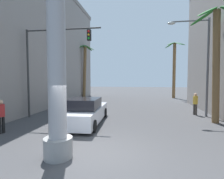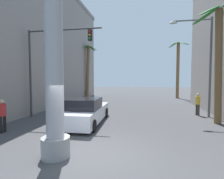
{
  "view_description": "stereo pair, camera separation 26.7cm",
  "coord_description": "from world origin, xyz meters",
  "px_view_note": "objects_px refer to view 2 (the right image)",
  "views": [
    {
      "loc": [
        1.51,
        -6.06,
        2.7
      ],
      "look_at": [
        0.0,
        3.34,
        2.14
      ],
      "focal_mm": 28.0,
      "sensor_mm": 36.0,
      "label": 1
    },
    {
      "loc": [
        1.78,
        -6.02,
        2.7
      ],
      "look_at": [
        0.0,
        3.34,
        2.14
      ],
      "focal_mm": 28.0,
      "sensor_mm": 36.0,
      "label": 2
    }
  ],
  "objects_px": {
    "street_lamp": "(203,57)",
    "pedestrian_curb_left": "(3,113)",
    "traffic_light_mast": "(51,56)",
    "palm_tree_near_right": "(219,54)",
    "palm_tree_far_right": "(178,66)",
    "palm_tree_far_left": "(88,67)",
    "car_lead": "(86,112)",
    "pedestrian_mid_right": "(198,103)"
  },
  "relations": [
    {
      "from": "palm_tree_near_right",
      "to": "palm_tree_far_right",
      "type": "xyz_separation_m",
      "value": [
        0.2,
        14.47,
        0.35
      ]
    },
    {
      "from": "palm_tree_far_left",
      "to": "pedestrian_curb_left",
      "type": "relative_size",
      "value": 4.5
    },
    {
      "from": "palm_tree_far_left",
      "to": "pedestrian_curb_left",
      "type": "height_order",
      "value": "palm_tree_far_left"
    },
    {
      "from": "pedestrian_curb_left",
      "to": "street_lamp",
      "type": "bearing_deg",
      "value": 27.87
    },
    {
      "from": "palm_tree_near_right",
      "to": "pedestrian_curb_left",
      "type": "bearing_deg",
      "value": -160.67
    },
    {
      "from": "street_lamp",
      "to": "palm_tree_far_right",
      "type": "bearing_deg",
      "value": 87.72
    },
    {
      "from": "traffic_light_mast",
      "to": "palm_tree_far_left",
      "type": "xyz_separation_m",
      "value": [
        -1.57,
        12.58,
        0.15
      ]
    },
    {
      "from": "pedestrian_curb_left",
      "to": "palm_tree_far_right",
      "type": "bearing_deg",
      "value": 57.95
    },
    {
      "from": "palm_tree_near_right",
      "to": "street_lamp",
      "type": "bearing_deg",
      "value": 99.08
    },
    {
      "from": "traffic_light_mast",
      "to": "palm_tree_far_right",
      "type": "height_order",
      "value": "palm_tree_far_right"
    },
    {
      "from": "car_lead",
      "to": "palm_tree_far_right",
      "type": "bearing_deg",
      "value": 63.05
    },
    {
      "from": "traffic_light_mast",
      "to": "pedestrian_mid_right",
      "type": "height_order",
      "value": "traffic_light_mast"
    },
    {
      "from": "car_lead",
      "to": "pedestrian_curb_left",
      "type": "height_order",
      "value": "pedestrian_curb_left"
    },
    {
      "from": "car_lead",
      "to": "palm_tree_far_right",
      "type": "relative_size",
      "value": 0.66
    },
    {
      "from": "street_lamp",
      "to": "palm_tree_far_right",
      "type": "height_order",
      "value": "palm_tree_far_right"
    },
    {
      "from": "street_lamp",
      "to": "palm_tree_near_right",
      "type": "distance_m",
      "value": 1.89
    },
    {
      "from": "palm_tree_near_right",
      "to": "palm_tree_far_right",
      "type": "distance_m",
      "value": 14.48
    },
    {
      "from": "traffic_light_mast",
      "to": "palm_tree_near_right",
      "type": "relative_size",
      "value": 0.87
    },
    {
      "from": "car_lead",
      "to": "pedestrian_mid_right",
      "type": "xyz_separation_m",
      "value": [
        7.43,
        3.77,
        0.26
      ]
    },
    {
      "from": "street_lamp",
      "to": "palm_tree_far_left",
      "type": "relative_size",
      "value": 0.93
    },
    {
      "from": "palm_tree_far_left",
      "to": "pedestrian_mid_right",
      "type": "bearing_deg",
      "value": -39.61
    },
    {
      "from": "traffic_light_mast",
      "to": "palm_tree_near_right",
      "type": "height_order",
      "value": "palm_tree_near_right"
    },
    {
      "from": "traffic_light_mast",
      "to": "palm_tree_far_right",
      "type": "xyz_separation_m",
      "value": [
        10.95,
        14.81,
        0.25
      ]
    },
    {
      "from": "street_lamp",
      "to": "car_lead",
      "type": "height_order",
      "value": "street_lamp"
    },
    {
      "from": "palm_tree_far_right",
      "to": "pedestrian_curb_left",
      "type": "xyz_separation_m",
      "value": [
        -11.55,
        -18.45,
        -3.58
      ]
    },
    {
      "from": "street_lamp",
      "to": "car_lead",
      "type": "relative_size",
      "value": 1.34
    },
    {
      "from": "traffic_light_mast",
      "to": "pedestrian_mid_right",
      "type": "xyz_separation_m",
      "value": [
        10.32,
        2.74,
        -3.36
      ]
    },
    {
      "from": "street_lamp",
      "to": "palm_tree_far_right",
      "type": "xyz_separation_m",
      "value": [
        0.5,
        12.61,
        0.27
      ]
    },
    {
      "from": "street_lamp",
      "to": "pedestrian_curb_left",
      "type": "distance_m",
      "value": 12.93
    },
    {
      "from": "street_lamp",
      "to": "pedestrian_curb_left",
      "type": "bearing_deg",
      "value": -152.13
    },
    {
      "from": "street_lamp",
      "to": "palm_tree_near_right",
      "type": "height_order",
      "value": "palm_tree_near_right"
    },
    {
      "from": "traffic_light_mast",
      "to": "palm_tree_far_right",
      "type": "bearing_deg",
      "value": 53.53
    },
    {
      "from": "pedestrian_curb_left",
      "to": "palm_tree_far_left",
      "type": "bearing_deg",
      "value": 93.42
    },
    {
      "from": "traffic_light_mast",
      "to": "car_lead",
      "type": "bearing_deg",
      "value": -19.67
    },
    {
      "from": "traffic_light_mast",
      "to": "palm_tree_far_left",
      "type": "distance_m",
      "value": 12.68
    },
    {
      "from": "pedestrian_curb_left",
      "to": "pedestrian_mid_right",
      "type": "height_order",
      "value": "pedestrian_curb_left"
    },
    {
      "from": "street_lamp",
      "to": "palm_tree_far_right",
      "type": "relative_size",
      "value": 0.88
    },
    {
      "from": "palm_tree_far_right",
      "to": "pedestrian_curb_left",
      "type": "height_order",
      "value": "palm_tree_far_right"
    },
    {
      "from": "street_lamp",
      "to": "palm_tree_far_left",
      "type": "xyz_separation_m",
      "value": [
        -12.02,
        10.38,
        0.18
      ]
    },
    {
      "from": "street_lamp",
      "to": "car_lead",
      "type": "xyz_separation_m",
      "value": [
        -7.56,
        -3.24,
        -3.59
      ]
    },
    {
      "from": "street_lamp",
      "to": "pedestrian_mid_right",
      "type": "distance_m",
      "value": 3.37
    },
    {
      "from": "car_lead",
      "to": "palm_tree_near_right",
      "type": "bearing_deg",
      "value": 9.95
    }
  ]
}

